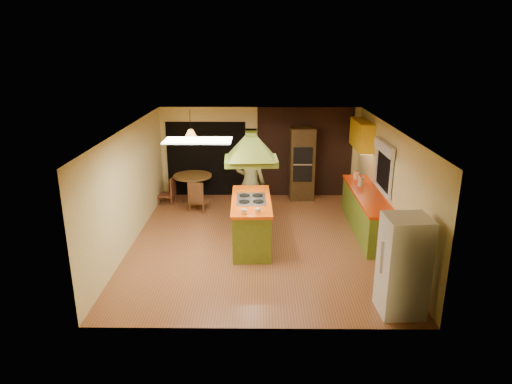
{
  "coord_description": "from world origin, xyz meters",
  "views": [
    {
      "loc": [
        0.02,
        -9.21,
        4.12
      ],
      "look_at": [
        -0.07,
        -0.06,
        1.15
      ],
      "focal_mm": 32.0,
      "sensor_mm": 36.0,
      "label": 1
    }
  ],
  "objects_px": {
    "refrigerator": "(403,266)",
    "canister_large": "(361,181)",
    "dining_table": "(193,183)",
    "man": "(250,183)",
    "kitchen_island": "(251,222)",
    "wall_oven": "(302,164)"
  },
  "relations": [
    {
      "from": "kitchen_island",
      "to": "man",
      "type": "xyz_separation_m",
      "value": [
        -0.05,
        1.37,
        0.46
      ]
    },
    {
      "from": "wall_oven",
      "to": "canister_large",
      "type": "height_order",
      "value": "wall_oven"
    },
    {
      "from": "man",
      "to": "refrigerator",
      "type": "bearing_deg",
      "value": 136.57
    },
    {
      "from": "kitchen_island",
      "to": "wall_oven",
      "type": "bearing_deg",
      "value": 65.08
    },
    {
      "from": "man",
      "to": "wall_oven",
      "type": "bearing_deg",
      "value": -113.96
    },
    {
      "from": "kitchen_island",
      "to": "dining_table",
      "type": "xyz_separation_m",
      "value": [
        -1.64,
        2.74,
        0.03
      ]
    },
    {
      "from": "kitchen_island",
      "to": "canister_large",
      "type": "xyz_separation_m",
      "value": [
        2.57,
        1.33,
        0.51
      ]
    },
    {
      "from": "wall_oven",
      "to": "kitchen_island",
      "type": "bearing_deg",
      "value": -115.42
    },
    {
      "from": "refrigerator",
      "to": "canister_large",
      "type": "bearing_deg",
      "value": 84.33
    },
    {
      "from": "dining_table",
      "to": "man",
      "type": "bearing_deg",
      "value": -40.84
    },
    {
      "from": "kitchen_island",
      "to": "dining_table",
      "type": "distance_m",
      "value": 3.19
    },
    {
      "from": "refrigerator",
      "to": "kitchen_island",
      "type": "bearing_deg",
      "value": 129.47
    },
    {
      "from": "kitchen_island",
      "to": "man",
      "type": "relative_size",
      "value": 1.06
    },
    {
      "from": "canister_large",
      "to": "wall_oven",
      "type": "bearing_deg",
      "value": 125.1
    },
    {
      "from": "wall_oven",
      "to": "dining_table",
      "type": "bearing_deg",
      "value": -175.36
    },
    {
      "from": "man",
      "to": "wall_oven",
      "type": "distance_m",
      "value": 2.21
    },
    {
      "from": "man",
      "to": "wall_oven",
      "type": "xyz_separation_m",
      "value": [
        1.38,
        1.73,
        0.02
      ]
    },
    {
      "from": "man",
      "to": "canister_large",
      "type": "bearing_deg",
      "value": -166.42
    },
    {
      "from": "man",
      "to": "canister_large",
      "type": "relative_size",
      "value": 9.27
    },
    {
      "from": "refrigerator",
      "to": "dining_table",
      "type": "bearing_deg",
      "value": 123.66
    },
    {
      "from": "refrigerator",
      "to": "canister_large",
      "type": "distance_m",
      "value": 3.94
    },
    {
      "from": "kitchen_island",
      "to": "canister_large",
      "type": "height_order",
      "value": "canister_large"
    }
  ]
}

